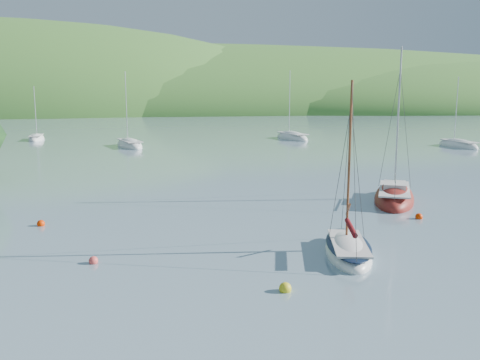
{
  "coord_description": "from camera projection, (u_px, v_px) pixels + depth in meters",
  "views": [
    {
      "loc": [
        -3.03,
        -21.67,
        7.99
      ],
      "look_at": [
        1.02,
        8.0,
        2.65
      ],
      "focal_mm": 40.0,
      "sensor_mm": 36.0,
      "label": 1
    }
  ],
  "objects": [
    {
      "name": "shoreline_hills",
      "position": [
        148.0,
        108.0,
        189.86
      ],
      "size": [
        690.0,
        135.0,
        56.0
      ],
      "color": "#326A28",
      "rests_on": "ground"
    },
    {
      "name": "ground",
      "position": [
        242.0,
        274.0,
        22.94
      ],
      "size": [
        700.0,
        700.0,
        0.0
      ],
      "primitive_type": "plane",
      "color": "gray",
      "rests_on": "ground"
    },
    {
      "name": "mooring_buoys",
      "position": [
        222.0,
        245.0,
        26.61
      ],
      "size": [
        22.78,
        12.1,
        0.5
      ],
      "color": "gold",
      "rests_on": "ground"
    },
    {
      "name": "distant_sloop_c",
      "position": [
        36.0,
        139.0,
        78.7
      ],
      "size": [
        2.64,
        6.13,
        8.51
      ],
      "rotation": [
        0.0,
        0.0,
        0.09
      ],
      "color": "silver",
      "rests_on": "ground"
    },
    {
      "name": "distant_sloop_d",
      "position": [
        458.0,
        146.0,
        69.76
      ],
      "size": [
        3.57,
        7.23,
        9.87
      ],
      "rotation": [
        0.0,
        0.0,
        0.17
      ],
      "color": "silver",
      "rests_on": "ground"
    },
    {
      "name": "distant_sloop_a",
      "position": [
        130.0,
        146.0,
        69.89
      ],
      "size": [
        4.92,
        7.88,
        10.61
      ],
      "rotation": [
        0.0,
        0.0,
        0.34
      ],
      "color": "silver",
      "rests_on": "ground"
    },
    {
      "name": "sloop_red",
      "position": [
        394.0,
        198.0,
        37.17
      ],
      "size": [
        5.57,
        8.2,
        11.51
      ],
      "rotation": [
        0.0,
        0.0,
        -0.41
      ],
      "color": "maroon",
      "rests_on": "ground"
    },
    {
      "name": "daysailer_white",
      "position": [
        348.0,
        250.0,
        25.48
      ],
      "size": [
        3.23,
        6.05,
        8.82
      ],
      "rotation": [
        0.0,
        0.0,
        -0.21
      ],
      "color": "silver",
      "rests_on": "ground"
    },
    {
      "name": "distant_sloop_b",
      "position": [
        292.0,
        138.0,
        79.98
      ],
      "size": [
        4.84,
        8.19,
        11.03
      ],
      "rotation": [
        0.0,
        0.0,
        0.29
      ],
      "color": "silver",
      "rests_on": "ground"
    }
  ]
}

